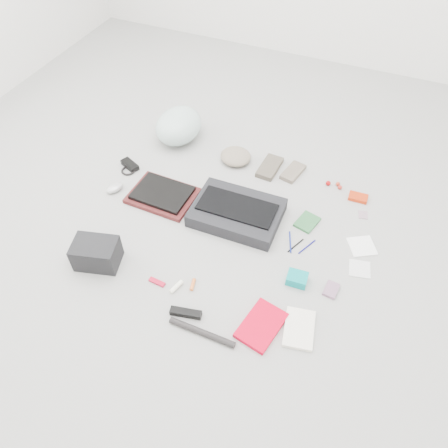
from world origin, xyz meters
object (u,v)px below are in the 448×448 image
at_px(messenger_bag, 237,213).
at_px(accordion_wallet, 297,279).
at_px(book_red, 261,325).
at_px(bike_helmet, 179,126).
at_px(laptop, 162,193).
at_px(camera_bag, 96,253).

height_order(messenger_bag, accordion_wallet, messenger_bag).
xyz_separation_m(messenger_bag, book_red, (0.35, -0.57, -0.03)).
xyz_separation_m(bike_helmet, book_red, (0.95, -1.07, -0.09)).
bearing_deg(laptop, bike_helmet, 108.24).
xyz_separation_m(camera_bag, book_red, (0.87, -0.02, -0.06)).
distance_m(messenger_bag, camera_bag, 0.76).
relative_size(messenger_bag, book_red, 2.04).
xyz_separation_m(laptop, book_red, (0.80, -0.55, -0.02)).
relative_size(laptop, camera_bag, 1.45).
height_order(bike_helmet, book_red, bike_helmet).
distance_m(laptop, accordion_wallet, 0.91).
xyz_separation_m(messenger_bag, laptop, (-0.45, -0.02, -0.00)).
bearing_deg(messenger_bag, book_red, -59.70).
height_order(messenger_bag, bike_helmet, bike_helmet).
height_order(messenger_bag, camera_bag, camera_bag).
distance_m(laptop, camera_bag, 0.54).
distance_m(camera_bag, book_red, 0.87).
height_order(laptop, accordion_wallet, accordion_wallet).
bearing_deg(accordion_wallet, book_red, -108.46).
bearing_deg(camera_bag, laptop, 67.10).
bearing_deg(messenger_bag, camera_bag, -134.54).
height_order(laptop, book_red, laptop).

